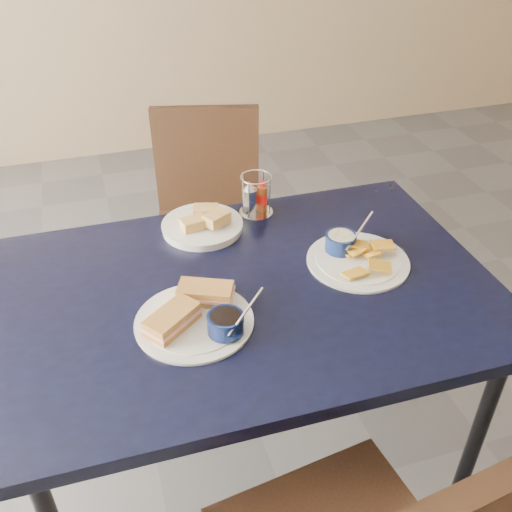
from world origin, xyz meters
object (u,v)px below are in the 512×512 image
object	(u,v)px
plantain_plate	(353,254)
bread_basket	(203,225)
dining_table	(250,304)
condiment_caddy	(255,198)
chair_far	(203,206)
sandwich_plate	(198,315)

from	to	relation	value
plantain_plate	bread_basket	world-z (taller)	plantain_plate
dining_table	condiment_caddy	xyz separation A→B (m)	(0.13, 0.37, 0.12)
bread_basket	plantain_plate	bearing A→B (deg)	-36.64
plantain_plate	condiment_caddy	distance (m)	0.38
plantain_plate	condiment_caddy	xyz separation A→B (m)	(-0.20, 0.33, 0.04)
chair_far	bread_basket	xyz separation A→B (m)	(-0.11, -0.53, 0.25)
chair_far	sandwich_plate	size ratio (longest dim) A/B	2.88
sandwich_plate	bread_basket	xyz separation A→B (m)	(0.11, 0.41, -0.01)
sandwich_plate	condiment_caddy	distance (m)	0.55
plantain_plate	dining_table	bearing A→B (deg)	-173.39
chair_far	bread_basket	distance (m)	0.60
bread_basket	chair_far	bearing A→B (deg)	78.62
bread_basket	condiment_caddy	bearing A→B (deg)	15.16
sandwich_plate	plantain_plate	size ratio (longest dim) A/B	1.07
dining_table	plantain_plate	distance (m)	0.33
condiment_caddy	chair_far	bearing A→B (deg)	98.84
chair_far	sandwich_plate	world-z (taller)	chair_far
sandwich_plate	bread_basket	world-z (taller)	sandwich_plate
dining_table	bread_basket	distance (m)	0.33
sandwich_plate	condiment_caddy	world-z (taller)	condiment_caddy
dining_table	sandwich_plate	bearing A→B (deg)	-149.79
bread_basket	condiment_caddy	distance (m)	0.19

